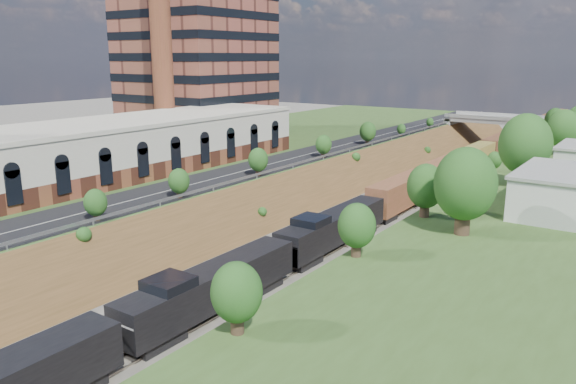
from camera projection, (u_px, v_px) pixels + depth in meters
The scene contains 14 objects.
platform_left at pixel (198, 165), 92.61m from camera, with size 44.00×180.00×5.00m, color #3A5422.
embankment_left at pixel (311, 198), 81.08m from camera, with size 7.07×180.00×7.07m, color brown.
embankment_right at pixel (462, 223), 68.95m from camera, with size 7.07×180.00×7.07m, color brown.
rail_left_track at pixel (363, 206), 76.42m from camera, with size 1.58×180.00×0.18m, color gray.
rail_right_track at pixel (398, 212), 73.56m from camera, with size 1.58×180.00×0.18m, color gray.
road at pixel (285, 160), 82.37m from camera, with size 8.00×180.00×0.10m, color black.
guardrail at pixel (308, 160), 79.83m from camera, with size 0.10×171.00×0.70m.
commercial_building at pixel (105, 149), 70.84m from camera, with size 14.30×62.30×7.00m.
smokestack at pixel (160, 22), 85.76m from camera, with size 3.20×3.20×40.00m, color brown.
overpass at pixel (504, 126), 123.47m from camera, with size 24.50×8.30×7.40m.
white_building_near at pixel (570, 194), 54.00m from camera, with size 9.00×12.00×4.00m, color silver.
tree_right_large at pixel (465, 185), 47.42m from camera, with size 5.25×5.25×7.61m.
tree_left_crest at pixel (53, 212), 47.85m from camera, with size 2.45×2.45×3.55m.
freight_train at pixel (473, 158), 98.47m from camera, with size 3.01×185.59×4.55m.
Camera 1 is at (30.87, -6.58, 19.97)m, focal length 35.00 mm.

